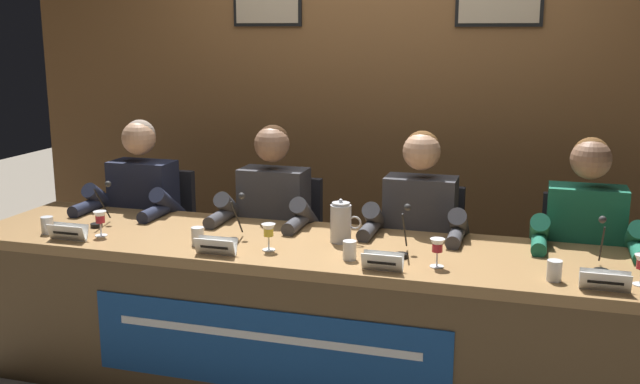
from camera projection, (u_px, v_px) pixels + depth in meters
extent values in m
cube|color=brown|center=(379.00, 99.00, 4.48)|extent=(4.69, 0.12, 2.60)
cube|color=black|center=(267.00, 2.00, 4.49)|extent=(0.44, 0.02, 0.30)
cube|color=tan|center=(267.00, 2.00, 4.48)|extent=(0.40, 0.01, 0.26)
cube|color=olive|center=(320.00, 249.00, 3.44)|extent=(3.49, 0.78, 0.05)
cube|color=brown|center=(296.00, 353.00, 3.18)|extent=(3.43, 0.04, 0.68)
cube|color=brown|center=(24.00, 286.00, 4.00)|extent=(0.08, 0.70, 0.68)
cube|color=#19478C|center=(264.00, 351.00, 3.20)|extent=(1.65, 0.01, 0.38)
cube|color=white|center=(263.00, 337.00, 3.18)|extent=(1.40, 0.00, 0.04)
cylinder|color=black|center=(153.00, 320.00, 4.39)|extent=(0.44, 0.44, 0.02)
cylinder|color=black|center=(151.00, 286.00, 4.34)|extent=(0.05, 0.05, 0.40)
cube|color=#232328|center=(149.00, 252.00, 4.29)|extent=(0.44, 0.44, 0.03)
cube|color=#232328|center=(164.00, 205.00, 4.43)|extent=(0.40, 0.05, 0.44)
cylinder|color=black|center=(103.00, 305.00, 4.04)|extent=(0.10, 0.10, 0.45)
cylinder|color=black|center=(135.00, 308.00, 3.99)|extent=(0.10, 0.10, 0.45)
cylinder|color=black|center=(115.00, 249.00, 4.12)|extent=(0.13, 0.34, 0.13)
cylinder|color=black|center=(147.00, 252.00, 4.07)|extent=(0.13, 0.34, 0.13)
cube|color=#1E2338|center=(144.00, 202.00, 4.20)|extent=(0.36, 0.20, 0.48)
sphere|color=tan|center=(139.00, 138.00, 4.10)|extent=(0.19, 0.19, 0.19)
sphere|color=gray|center=(140.00, 135.00, 4.11)|extent=(0.17, 0.17, 0.17)
cylinder|color=#1E2338|center=(102.00, 200.00, 4.16)|extent=(0.09, 0.30, 0.25)
cylinder|color=#1E2338|center=(168.00, 205.00, 4.04)|extent=(0.09, 0.30, 0.25)
cylinder|color=#1E2338|center=(86.00, 208.00, 4.01)|extent=(0.07, 0.24, 0.07)
cylinder|color=#1E2338|center=(154.00, 213.00, 3.90)|extent=(0.07, 0.24, 0.07)
cube|color=white|center=(66.00, 233.00, 3.47)|extent=(0.20, 0.03, 0.08)
cube|color=white|center=(70.00, 231.00, 3.51)|extent=(0.20, 0.03, 0.08)
cube|color=black|center=(66.00, 233.00, 3.47)|extent=(0.14, 0.01, 0.01)
cylinder|color=white|center=(101.00, 235.00, 3.57)|extent=(0.06, 0.06, 0.00)
cylinder|color=white|center=(101.00, 230.00, 3.57)|extent=(0.01, 0.01, 0.05)
cone|color=white|center=(100.00, 218.00, 3.55)|extent=(0.06, 0.06, 0.06)
cylinder|color=#B21E2D|center=(100.00, 219.00, 3.55)|extent=(0.04, 0.04, 0.04)
cylinder|color=silver|center=(47.00, 225.00, 3.61)|extent=(0.06, 0.06, 0.08)
cylinder|color=silver|center=(48.00, 228.00, 3.61)|extent=(0.05, 0.05, 0.05)
cylinder|color=black|center=(96.00, 225.00, 3.73)|extent=(0.06, 0.06, 0.02)
cylinder|color=black|center=(102.00, 204.00, 3.76)|extent=(0.01, 0.13, 0.18)
sphere|color=#2D2D2D|center=(108.00, 184.00, 3.80)|extent=(0.03, 0.03, 0.03)
cylinder|color=black|center=(278.00, 335.00, 4.16)|extent=(0.44, 0.44, 0.02)
cylinder|color=black|center=(277.00, 300.00, 4.12)|extent=(0.05, 0.05, 0.40)
cube|color=#232328|center=(277.00, 264.00, 4.07)|extent=(0.44, 0.44, 0.03)
cube|color=#232328|center=(288.00, 215.00, 4.21)|extent=(0.40, 0.05, 0.44)
cylinder|color=black|center=(236.00, 321.00, 3.82)|extent=(0.10, 0.10, 0.45)
cylinder|color=black|center=(272.00, 325.00, 3.76)|extent=(0.10, 0.10, 0.45)
cylinder|color=black|center=(246.00, 262.00, 3.90)|extent=(0.13, 0.34, 0.13)
cylinder|color=black|center=(281.00, 265.00, 3.84)|extent=(0.13, 0.34, 0.13)
cube|color=#38383D|center=(274.00, 212.00, 3.98)|extent=(0.36, 0.20, 0.48)
sphere|color=#8E664C|center=(272.00, 144.00, 3.88)|extent=(0.19, 0.19, 0.19)
sphere|color=#331E0F|center=(273.00, 141.00, 3.89)|extent=(0.17, 0.17, 0.17)
cylinder|color=#38383D|center=(231.00, 210.00, 3.94)|extent=(0.09, 0.30, 0.25)
cylinder|color=#38383D|center=(305.00, 216.00, 3.82)|extent=(0.09, 0.30, 0.25)
cylinder|color=#38383D|center=(219.00, 218.00, 3.79)|extent=(0.07, 0.24, 0.07)
cylinder|color=#38383D|center=(295.00, 224.00, 3.67)|extent=(0.07, 0.24, 0.07)
cube|color=white|center=(214.00, 247.00, 3.25)|extent=(0.19, 0.03, 0.08)
cube|color=white|center=(218.00, 245.00, 3.28)|extent=(0.19, 0.03, 0.08)
cube|color=black|center=(214.00, 248.00, 3.24)|extent=(0.13, 0.01, 0.01)
cylinder|color=white|center=(269.00, 250.00, 3.34)|extent=(0.06, 0.06, 0.00)
cylinder|color=white|center=(269.00, 244.00, 3.33)|extent=(0.01, 0.01, 0.05)
cone|color=white|center=(269.00, 231.00, 3.32)|extent=(0.06, 0.06, 0.06)
cylinder|color=yellow|center=(269.00, 232.00, 3.32)|extent=(0.04, 0.04, 0.04)
cylinder|color=silver|center=(198.00, 236.00, 3.41)|extent=(0.06, 0.06, 0.08)
cylinder|color=silver|center=(198.00, 240.00, 3.42)|extent=(0.05, 0.05, 0.05)
cylinder|color=black|center=(232.00, 241.00, 3.45)|extent=(0.06, 0.06, 0.02)
cylinder|color=black|center=(237.00, 217.00, 3.49)|extent=(0.01, 0.13, 0.18)
sphere|color=#2D2D2D|center=(242.00, 196.00, 3.53)|extent=(0.03, 0.03, 0.03)
cylinder|color=black|center=(417.00, 353.00, 3.94)|extent=(0.44, 0.44, 0.02)
cylinder|color=black|center=(418.00, 316.00, 3.89)|extent=(0.05, 0.05, 0.40)
cube|color=#232328|center=(419.00, 278.00, 3.84)|extent=(0.44, 0.44, 0.03)
cube|color=#232328|center=(426.00, 225.00, 3.98)|extent=(0.40, 0.05, 0.44)
cylinder|color=black|center=(386.00, 339.00, 3.59)|extent=(0.10, 0.10, 0.45)
cylinder|color=black|center=(427.00, 344.00, 3.53)|extent=(0.10, 0.10, 0.45)
cylinder|color=black|center=(393.00, 276.00, 3.67)|extent=(0.13, 0.34, 0.13)
cylinder|color=black|center=(433.00, 280.00, 3.62)|extent=(0.13, 0.34, 0.13)
cube|color=#38383D|center=(420.00, 223.00, 3.75)|extent=(0.36, 0.20, 0.48)
sphere|color=tan|center=(422.00, 151.00, 3.65)|extent=(0.19, 0.19, 0.19)
sphere|color=#593819|center=(422.00, 148.00, 3.66)|extent=(0.17, 0.17, 0.17)
cylinder|color=#38383D|center=(376.00, 221.00, 3.71)|extent=(0.09, 0.30, 0.25)
cylinder|color=#38383D|center=(459.00, 227.00, 3.59)|extent=(0.09, 0.30, 0.25)
cylinder|color=#38383D|center=(369.00, 230.00, 3.56)|extent=(0.07, 0.24, 0.07)
cylinder|color=#38383D|center=(456.00, 237.00, 3.45)|extent=(0.07, 0.24, 0.07)
cube|color=white|center=(382.00, 263.00, 3.03)|extent=(0.17, 0.03, 0.08)
cube|color=white|center=(383.00, 260.00, 3.06)|extent=(0.17, 0.03, 0.08)
cube|color=black|center=(381.00, 263.00, 3.02)|extent=(0.12, 0.01, 0.01)
cylinder|color=white|center=(437.00, 266.00, 3.10)|extent=(0.06, 0.06, 0.00)
cylinder|color=white|center=(437.00, 260.00, 3.10)|extent=(0.01, 0.01, 0.05)
cone|color=white|center=(437.00, 246.00, 3.08)|extent=(0.06, 0.06, 0.06)
cylinder|color=#B21E2D|center=(437.00, 248.00, 3.09)|extent=(0.04, 0.04, 0.04)
cylinder|color=silver|center=(350.00, 250.00, 3.19)|extent=(0.06, 0.06, 0.08)
cylinder|color=silver|center=(350.00, 254.00, 3.20)|extent=(0.05, 0.05, 0.05)
cylinder|color=black|center=(401.00, 256.00, 3.23)|extent=(0.06, 0.06, 0.02)
cylinder|color=black|center=(405.00, 230.00, 3.26)|extent=(0.01, 0.13, 0.18)
sphere|color=#2D2D2D|center=(408.00, 207.00, 3.30)|extent=(0.03, 0.03, 0.03)
cylinder|color=black|center=(573.00, 372.00, 3.71)|extent=(0.44, 0.44, 0.02)
cylinder|color=black|center=(576.00, 333.00, 3.67)|extent=(0.05, 0.05, 0.40)
cube|color=#232328|center=(579.00, 293.00, 3.62)|extent=(0.44, 0.44, 0.03)
cube|color=#232328|center=(581.00, 237.00, 3.76)|extent=(0.40, 0.05, 0.44)
cylinder|color=black|center=(556.00, 360.00, 3.37)|extent=(0.10, 0.10, 0.45)
cylinder|color=black|center=(602.00, 365.00, 3.31)|extent=(0.10, 0.10, 0.45)
cylinder|color=black|center=(560.00, 292.00, 3.45)|extent=(0.13, 0.34, 0.13)
cylinder|color=black|center=(605.00, 296.00, 3.39)|extent=(0.13, 0.34, 0.13)
cube|color=#196047|center=(584.00, 235.00, 3.53)|extent=(0.36, 0.20, 0.48)
sphere|color=#8E664C|center=(591.00, 159.00, 3.43)|extent=(0.19, 0.19, 0.19)
sphere|color=#593819|center=(591.00, 156.00, 3.44)|extent=(0.17, 0.17, 0.17)
cylinder|color=#196047|center=(539.00, 233.00, 3.49)|extent=(0.09, 0.30, 0.25)
cylinder|color=#196047|center=(634.00, 240.00, 3.37)|extent=(0.09, 0.30, 0.25)
cylinder|color=#196047|center=(539.00, 243.00, 3.34)|extent=(0.07, 0.24, 0.07)
cylinder|color=#196047|center=(638.00, 251.00, 3.22)|extent=(0.07, 0.24, 0.07)
cube|color=white|center=(605.00, 283.00, 2.79)|extent=(0.19, 0.03, 0.08)
cube|color=white|center=(605.00, 280.00, 2.82)|extent=(0.19, 0.03, 0.08)
cube|color=black|center=(606.00, 283.00, 2.79)|extent=(0.13, 0.01, 0.01)
cylinder|color=white|center=(640.00, 284.00, 2.88)|extent=(0.06, 0.06, 0.00)
cylinder|color=silver|center=(554.00, 271.00, 2.92)|extent=(0.06, 0.06, 0.08)
cylinder|color=silver|center=(554.00, 275.00, 2.93)|extent=(0.05, 0.05, 0.05)
cylinder|color=black|center=(601.00, 272.00, 3.01)|extent=(0.06, 0.06, 0.02)
cylinder|color=black|center=(602.00, 244.00, 3.05)|extent=(0.01, 0.13, 0.18)
sphere|color=#2D2D2D|center=(603.00, 220.00, 3.09)|extent=(0.03, 0.03, 0.03)
cylinder|color=silver|center=(341.00, 224.00, 3.45)|extent=(0.10, 0.10, 0.18)
cylinder|color=silver|center=(341.00, 204.00, 3.43)|extent=(0.09, 0.09, 0.01)
sphere|color=silver|center=(341.00, 201.00, 3.43)|extent=(0.02, 0.02, 0.02)
torus|color=silver|center=(355.00, 223.00, 3.43)|extent=(0.07, 0.01, 0.07)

